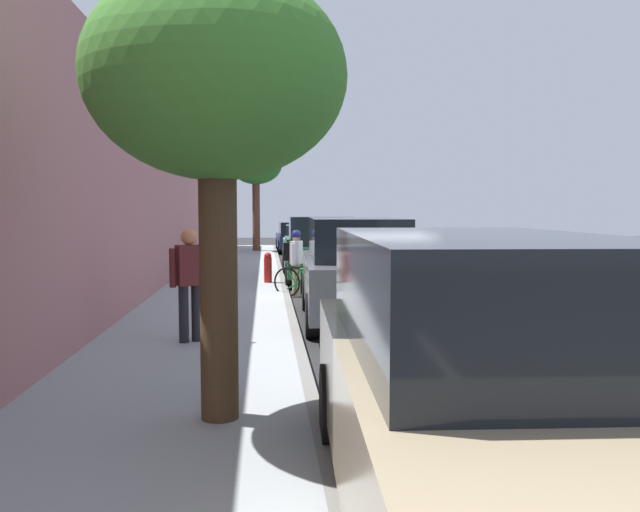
{
  "coord_description": "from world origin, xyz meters",
  "views": [
    {
      "loc": [
        2.8,
        15.1,
        2.15
      ],
      "look_at": [
        1.36,
        -1.42,
        0.93
      ],
      "focal_mm": 35.31,
      "sensor_mm": 36.0,
      "label": 1
    }
  ],
  "objects_px": {
    "parked_pickup_green_mid": "(318,252)",
    "street_tree_mid_block": "(216,83)",
    "parked_sedan_dark_blue_nearest": "(295,237)",
    "street_tree_near_cyclist": "(256,165)",
    "parked_suv_grey_far": "(355,269)",
    "parked_suv_tan_farthest": "(477,378)",
    "parked_sedan_white_second": "(305,244)",
    "fire_hydrant": "(268,267)",
    "cyclist_with_backpack": "(295,256)",
    "pedestrian_on_phone": "(189,278)",
    "bicycle_at_curb": "(305,282)"
  },
  "relations": [
    {
      "from": "street_tree_mid_block",
      "to": "pedestrian_on_phone",
      "type": "bearing_deg",
      "value": -78.9
    },
    {
      "from": "street_tree_near_cyclist",
      "to": "pedestrian_on_phone",
      "type": "bearing_deg",
      "value": 88.12
    },
    {
      "from": "bicycle_at_curb",
      "to": "cyclist_with_backpack",
      "type": "height_order",
      "value": "cyclist_with_backpack"
    },
    {
      "from": "parked_sedan_white_second",
      "to": "street_tree_near_cyclist",
      "type": "bearing_deg",
      "value": -69.59
    },
    {
      "from": "parked_sedan_dark_blue_nearest",
      "to": "cyclist_with_backpack",
      "type": "distance_m",
      "value": 16.03
    },
    {
      "from": "parked_suv_tan_farthest",
      "to": "street_tree_near_cyclist",
      "type": "xyz_separation_m",
      "value": [
        1.86,
        -27.15,
        3.29
      ]
    },
    {
      "from": "parked_pickup_green_mid",
      "to": "pedestrian_on_phone",
      "type": "relative_size",
      "value": 3.07
    },
    {
      "from": "parked_sedan_dark_blue_nearest",
      "to": "pedestrian_on_phone",
      "type": "bearing_deg",
      "value": 83.12
    },
    {
      "from": "parked_suv_grey_far",
      "to": "parked_suv_tan_farthest",
      "type": "distance_m",
      "value": 7.79
    },
    {
      "from": "parked_sedan_dark_blue_nearest",
      "to": "parked_suv_grey_far",
      "type": "relative_size",
      "value": 0.93
    },
    {
      "from": "parked_pickup_green_mid",
      "to": "street_tree_near_cyclist",
      "type": "relative_size",
      "value": 1.01
    },
    {
      "from": "parked_pickup_green_mid",
      "to": "parked_suv_tan_farthest",
      "type": "distance_m",
      "value": 14.49
    },
    {
      "from": "parked_sedan_dark_blue_nearest",
      "to": "street_tree_near_cyclist",
      "type": "bearing_deg",
      "value": 11.38
    },
    {
      "from": "parked_sedan_dark_blue_nearest",
      "to": "parked_pickup_green_mid",
      "type": "bearing_deg",
      "value": 90.29
    },
    {
      "from": "cyclist_with_backpack",
      "to": "street_tree_mid_block",
      "type": "relative_size",
      "value": 0.39
    },
    {
      "from": "parked_pickup_green_mid",
      "to": "street_tree_mid_block",
      "type": "relative_size",
      "value": 1.25
    },
    {
      "from": "parked_sedan_dark_blue_nearest",
      "to": "parked_sedan_white_second",
      "type": "distance_m",
      "value": 5.92
    },
    {
      "from": "cyclist_with_backpack",
      "to": "parked_suv_tan_farthest",
      "type": "bearing_deg",
      "value": 93.38
    },
    {
      "from": "cyclist_with_backpack",
      "to": "parked_pickup_green_mid",
      "type": "bearing_deg",
      "value": -105.49
    },
    {
      "from": "parked_suv_tan_farthest",
      "to": "street_tree_near_cyclist",
      "type": "bearing_deg",
      "value": -86.08
    },
    {
      "from": "cyclist_with_backpack",
      "to": "street_tree_mid_block",
      "type": "height_order",
      "value": "street_tree_mid_block"
    },
    {
      "from": "parked_sedan_dark_blue_nearest",
      "to": "street_tree_mid_block",
      "type": "xyz_separation_m",
      "value": [
        1.94,
        25.53,
        2.59
      ]
    },
    {
      "from": "street_tree_near_cyclist",
      "to": "fire_hydrant",
      "type": "distance_m",
      "value": 14.25
    },
    {
      "from": "parked_sedan_white_second",
      "to": "bicycle_at_curb",
      "type": "height_order",
      "value": "parked_sedan_white_second"
    },
    {
      "from": "parked_sedan_dark_blue_nearest",
      "to": "street_tree_near_cyclist",
      "type": "xyz_separation_m",
      "value": [
        1.94,
        0.39,
        3.56
      ]
    },
    {
      "from": "parked_pickup_green_mid",
      "to": "fire_hydrant",
      "type": "relative_size",
      "value": 6.33
    },
    {
      "from": "street_tree_mid_block",
      "to": "fire_hydrant",
      "type": "bearing_deg",
      "value": -92.57
    },
    {
      "from": "cyclist_with_backpack",
      "to": "bicycle_at_curb",
      "type": "bearing_deg",
      "value": 116.26
    },
    {
      "from": "parked_pickup_green_mid",
      "to": "fire_hydrant",
      "type": "bearing_deg",
      "value": 35.92
    },
    {
      "from": "parked_sedan_dark_blue_nearest",
      "to": "bicycle_at_curb",
      "type": "bearing_deg",
      "value": 88.16
    },
    {
      "from": "parked_pickup_green_mid",
      "to": "bicycle_at_curb",
      "type": "height_order",
      "value": "parked_pickup_green_mid"
    },
    {
      "from": "parked_sedan_white_second",
      "to": "street_tree_mid_block",
      "type": "xyz_separation_m",
      "value": [
        2.06,
        19.61,
        2.59
      ]
    },
    {
      "from": "street_tree_near_cyclist",
      "to": "pedestrian_on_phone",
      "type": "distance_m",
      "value": 21.78
    },
    {
      "from": "parked_suv_tan_farthest",
      "to": "parked_pickup_green_mid",
      "type": "bearing_deg",
      "value": -90.56
    },
    {
      "from": "parked_pickup_green_mid",
      "to": "parked_suv_tan_farthest",
      "type": "xyz_separation_m",
      "value": [
        0.14,
        14.49,
        0.13
      ]
    },
    {
      "from": "parked_pickup_green_mid",
      "to": "street_tree_near_cyclist",
      "type": "xyz_separation_m",
      "value": [
        2.0,
        -12.66,
        3.41
      ]
    },
    {
      "from": "parked_sedan_dark_blue_nearest",
      "to": "parked_sedan_white_second",
      "type": "relative_size",
      "value": 1.0
    },
    {
      "from": "cyclist_with_backpack",
      "to": "street_tree_near_cyclist",
      "type": "bearing_deg",
      "value": -85.68
    },
    {
      "from": "cyclist_with_backpack",
      "to": "street_tree_near_cyclist",
      "type": "height_order",
      "value": "street_tree_near_cyclist"
    },
    {
      "from": "parked_suv_tan_farthest",
      "to": "bicycle_at_curb",
      "type": "xyz_separation_m",
      "value": [
        0.45,
        -11.07,
        -0.64
      ]
    },
    {
      "from": "parked_sedan_dark_blue_nearest",
      "to": "pedestrian_on_phone",
      "type": "height_order",
      "value": "pedestrian_on_phone"
    },
    {
      "from": "fire_hydrant",
      "to": "pedestrian_on_phone",
      "type": "bearing_deg",
      "value": 81.12
    },
    {
      "from": "bicycle_at_curb",
      "to": "street_tree_near_cyclist",
      "type": "xyz_separation_m",
      "value": [
        1.41,
        -16.08,
        3.92
      ]
    },
    {
      "from": "parked_pickup_green_mid",
      "to": "pedestrian_on_phone",
      "type": "bearing_deg",
      "value": 73.03
    },
    {
      "from": "parked_suv_grey_far",
      "to": "parked_suv_tan_farthest",
      "type": "bearing_deg",
      "value": 87.86
    },
    {
      "from": "parked_pickup_green_mid",
      "to": "street_tree_mid_block",
      "type": "xyz_separation_m",
      "value": [
        2.0,
        12.48,
        2.44
      ]
    },
    {
      "from": "parked_suv_grey_far",
      "to": "cyclist_with_backpack",
      "type": "relative_size",
      "value": 2.89
    },
    {
      "from": "parked_sedan_white_second",
      "to": "cyclist_with_backpack",
      "type": "relative_size",
      "value": 2.69
    },
    {
      "from": "parked_sedan_white_second",
      "to": "bicycle_at_curb",
      "type": "xyz_separation_m",
      "value": [
        0.65,
        10.55,
        -0.36
      ]
    },
    {
      "from": "cyclist_with_backpack",
      "to": "fire_hydrant",
      "type": "relative_size",
      "value": 1.97
    }
  ]
}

